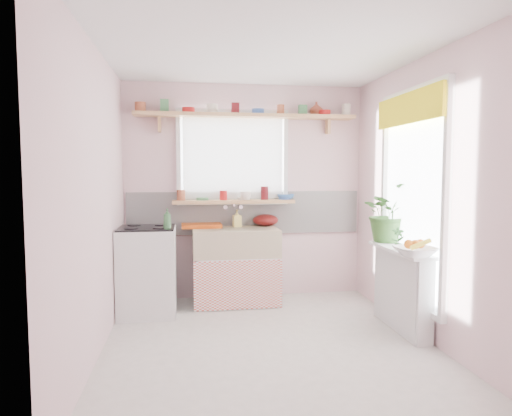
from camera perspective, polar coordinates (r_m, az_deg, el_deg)
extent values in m
plane|color=silver|center=(4.09, 1.66, -16.77)|extent=(3.20, 3.20, 0.00)
plane|color=white|center=(3.94, 1.75, 19.48)|extent=(3.20, 3.20, 0.00)
plane|color=silver|center=(5.39, -1.34, 2.06)|extent=(2.80, 0.00, 2.80)
plane|color=silver|center=(2.26, 8.98, -1.52)|extent=(2.80, 0.00, 2.80)
plane|color=silver|center=(3.82, -19.44, 0.75)|extent=(0.00, 3.20, 3.20)
plane|color=silver|center=(4.29, 20.43, 1.12)|extent=(0.00, 3.20, 3.20)
cube|color=white|center=(5.39, -1.32, -0.60)|extent=(2.74, 0.03, 0.50)
cube|color=pink|center=(5.41, -1.31, -2.71)|extent=(2.74, 0.02, 0.12)
cube|color=white|center=(5.37, -2.94, 6.32)|extent=(1.20, 0.01, 1.00)
cube|color=white|center=(5.30, -2.87, 6.34)|extent=(1.15, 0.02, 0.95)
cube|color=white|center=(4.46, 19.13, 1.28)|extent=(0.01, 1.10, 1.90)
cube|color=yellow|center=(4.45, 18.43, 11.74)|extent=(0.03, 1.20, 0.28)
cube|color=white|center=(5.22, -2.55, -8.86)|extent=(0.85, 0.55, 0.55)
cube|color=#DF5241|center=(4.94, -2.21, -9.61)|extent=(0.95, 0.02, 0.53)
cube|color=beige|center=(5.13, -2.57, -4.24)|extent=(0.95, 0.55, 0.30)
cylinder|color=silver|center=(5.33, -2.87, 0.42)|extent=(0.03, 0.22, 0.03)
cube|color=white|center=(4.92, -13.41, -7.71)|extent=(0.58, 0.58, 0.90)
cube|color=black|center=(4.85, -13.51, -2.44)|extent=(0.56, 0.56, 0.02)
cylinder|color=black|center=(4.72, -15.35, -2.48)|extent=(0.14, 0.14, 0.01)
cylinder|color=black|center=(4.70, -11.96, -2.45)|extent=(0.14, 0.14, 0.01)
cylinder|color=black|center=(5.00, -14.98, -2.09)|extent=(0.14, 0.14, 0.01)
cylinder|color=black|center=(4.97, -11.77, -2.06)|extent=(0.14, 0.14, 0.01)
cube|color=white|center=(4.55, 17.77, -9.78)|extent=(0.15, 0.90, 0.75)
cube|color=white|center=(4.46, 17.54, -5.02)|extent=(0.22, 0.95, 0.03)
cube|color=tan|center=(5.26, -2.79, 0.80)|extent=(1.40, 0.22, 0.04)
cube|color=tan|center=(5.30, -1.18, 11.45)|extent=(2.52, 0.24, 0.04)
cylinder|color=#A55133|center=(5.29, -14.27, 12.20)|extent=(0.11, 0.11, 0.12)
cylinder|color=#3F7F4C|center=(5.27, -11.36, 12.27)|extent=(0.11, 0.11, 0.12)
cylinder|color=red|center=(5.26, -8.44, 12.00)|extent=(0.11, 0.11, 0.06)
cylinder|color=silver|center=(5.27, -5.52, 12.34)|extent=(0.11, 0.11, 0.12)
cylinder|color=#590F14|center=(5.29, -2.62, 12.32)|extent=(0.11, 0.11, 0.12)
cylinder|color=#3359A5|center=(5.32, 0.25, 11.96)|extent=(0.11, 0.11, 0.06)
cylinder|color=#A55133|center=(5.37, 3.08, 12.21)|extent=(0.11, 0.11, 0.12)
cylinder|color=#3F7F4C|center=(5.43, 5.85, 12.11)|extent=(0.11, 0.11, 0.12)
cylinder|color=red|center=(5.50, 8.56, 11.67)|extent=(0.11, 0.11, 0.06)
cylinder|color=silver|center=(5.58, 11.19, 11.84)|extent=(0.11, 0.11, 0.12)
cylinder|color=#A55133|center=(5.23, -9.57, 1.59)|extent=(0.11, 0.11, 0.12)
cylinder|color=#3F7F4C|center=(5.23, -6.85, 1.63)|extent=(0.11, 0.11, 0.12)
cylinder|color=red|center=(5.25, -4.14, 1.33)|extent=(0.11, 0.11, 0.06)
cylinder|color=silver|center=(5.27, -1.46, 1.68)|extent=(0.11, 0.11, 0.12)
cylinder|color=#590F14|center=(5.31, 1.20, 1.70)|extent=(0.11, 0.11, 0.12)
cylinder|color=#3359A5|center=(5.36, 3.82, 1.40)|extent=(0.11, 0.11, 0.06)
cube|color=#D25112|center=(5.26, -6.85, -2.15)|extent=(0.46, 0.35, 0.04)
ellipsoid|color=#590F0F|center=(5.35, 1.19, -1.51)|extent=(0.36, 0.36, 0.14)
imported|color=#366327|center=(4.81, 16.18, -0.54)|extent=(0.64, 0.59, 0.60)
imported|color=white|center=(4.07, 19.28, -5.17)|extent=(0.38, 0.38, 0.08)
imported|color=#265A24|center=(4.34, 17.34, -3.67)|extent=(0.12, 0.09, 0.21)
imported|color=#ECD769|center=(5.26, -2.39, -1.29)|extent=(0.10, 0.10, 0.20)
imported|color=white|center=(5.21, -1.31, 1.52)|extent=(0.15, 0.15, 0.10)
imported|color=#386EB8|center=(5.39, 3.75, 1.42)|extent=(0.24, 0.24, 0.06)
imported|color=#9E4730|center=(5.54, 7.55, 12.17)|extent=(0.19, 0.19, 0.16)
imported|color=#3A7543|center=(4.60, -11.04, -1.33)|extent=(0.08, 0.08, 0.21)
sphere|color=orange|center=(4.06, 19.31, -4.32)|extent=(0.08, 0.08, 0.08)
sphere|color=orange|center=(4.12, 19.85, -4.22)|extent=(0.08, 0.08, 0.08)
sphere|color=orange|center=(4.06, 18.55, -4.31)|extent=(0.08, 0.08, 0.08)
cylinder|color=yellow|center=(4.03, 19.90, -4.27)|extent=(0.18, 0.04, 0.10)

